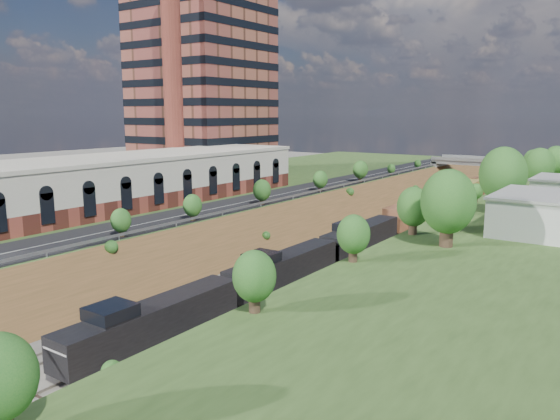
{
  "coord_description": "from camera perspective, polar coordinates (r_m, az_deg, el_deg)",
  "views": [
    {
      "loc": [
        33.17,
        -11.78,
        17.9
      ],
      "look_at": [
        -4.66,
        42.82,
        6.0
      ],
      "focal_mm": 35.0,
      "sensor_mm": 36.0,
      "label": 1
    }
  ],
  "objects": [
    {
      "name": "tree_left_crest",
      "position": [
        56.12,
        -19.65,
        -1.6
      ],
      "size": [
        2.45,
        2.45,
        3.55
      ],
      "color": "#473323",
      "rests_on": "platform_left"
    },
    {
      "name": "white_building_near",
      "position": [
        65.42,
        25.71,
        -0.45
      ],
      "size": [
        9.0,
        12.0,
        4.0
      ],
      "primitive_type": "cube",
      "color": "silver",
      "rests_on": "platform_right"
    },
    {
      "name": "rail_right_track",
      "position": [
        80.02,
        11.37,
        -2.91
      ],
      "size": [
        1.58,
        180.0,
        0.18
      ],
      "primitive_type": "cube",
      "color": "gray",
      "rests_on": "ground"
    },
    {
      "name": "road",
      "position": [
        87.67,
        0.57,
        1.73
      ],
      "size": [
        8.0,
        180.0,
        0.1
      ],
      "primitive_type": "cube",
      "color": "black",
      "rests_on": "platform_left"
    },
    {
      "name": "freight_train",
      "position": [
        84.74,
        12.97,
        -0.63
      ],
      "size": [
        2.8,
        113.28,
        4.55
      ],
      "color": "black",
      "rests_on": "ground"
    },
    {
      "name": "commercial_building",
      "position": [
        79.42,
        -16.05,
        2.97
      ],
      "size": [
        14.3,
        62.3,
        7.0
      ],
      "color": "brown",
      "rests_on": "platform_left"
    },
    {
      "name": "embankment_right",
      "position": [
        77.23,
        17.1,
        -3.7
      ],
      "size": [
        10.0,
        180.0,
        10.0
      ],
      "primitive_type": "cube",
      "rotation": [
        0.0,
        0.79,
        0.0
      ],
      "color": "brown",
      "rests_on": "ground"
    },
    {
      "name": "embankment_left",
      "position": [
        86.16,
        3.04,
        -1.85
      ],
      "size": [
        10.0,
        180.0,
        10.0
      ],
      "primitive_type": "cube",
      "rotation": [
        0.0,
        0.79,
        0.0
      ],
      "color": "brown",
      "rests_on": "ground"
    },
    {
      "name": "rail_left_track",
      "position": [
        82.15,
        8.04,
        -2.47
      ],
      "size": [
        1.58,
        180.0,
        0.18
      ],
      "primitive_type": "cube",
      "color": "gray",
      "rests_on": "ground"
    },
    {
      "name": "highrise_tower",
      "position": [
        114.88,
        -8.25,
        17.55
      ],
      "size": [
        22.0,
        22.0,
        53.9
      ],
      "color": "brown",
      "rests_on": "platform_left"
    },
    {
      "name": "platform_left",
      "position": [
        98.83,
        -7.86,
        1.1
      ],
      "size": [
        44.0,
        180.0,
        5.0
      ],
      "primitive_type": "cube",
      "color": "#334F20",
      "rests_on": "ground"
    },
    {
      "name": "smokestack",
      "position": [
        97.1,
        -11.18,
        14.16
      ],
      "size": [
        3.2,
        3.2,
        40.0
      ],
      "primitive_type": "cylinder",
      "color": "brown",
      "rests_on": "platform_left"
    },
    {
      "name": "overpass",
      "position": [
        138.44,
        20.75,
        4.12
      ],
      "size": [
        24.5,
        8.3,
        7.4
      ],
      "color": "gray",
      "rests_on": "ground"
    },
    {
      "name": "guardrail",
      "position": [
        85.22,
        2.78,
        1.81
      ],
      "size": [
        0.1,
        171.0,
        0.7
      ],
      "color": "#99999E",
      "rests_on": "platform_left"
    },
    {
      "name": "tree_right_large",
      "position": [
        54.91,
        17.16,
        0.78
      ],
      "size": [
        5.25,
        5.25,
        7.61
      ],
      "color": "#473323",
      "rests_on": "platform_right"
    }
  ]
}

